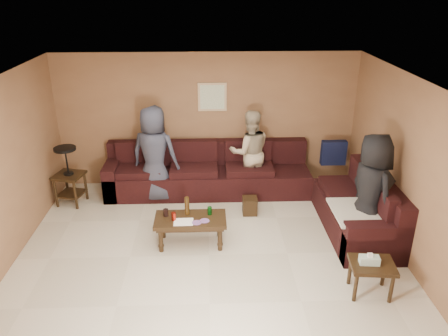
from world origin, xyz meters
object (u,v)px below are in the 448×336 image
(coffee_table, at_px, (190,222))
(sectional_sofa, at_px, (255,188))
(person_right, at_px, (371,191))
(side_table_right, at_px, (371,267))
(end_table_left, at_px, (69,175))
(waste_bin, at_px, (250,206))
(person_left, at_px, (155,154))
(person_middle, at_px, (250,152))

(coffee_table, bearing_deg, sectional_sofa, 47.83)
(coffee_table, height_order, person_right, person_right)
(coffee_table, height_order, side_table_right, coffee_table)
(end_table_left, bearing_deg, waste_bin, -9.13)
(side_table_right, bearing_deg, end_table_left, 149.60)
(sectional_sofa, distance_m, waste_bin, 0.38)
(end_table_left, relative_size, person_left, 0.61)
(sectional_sofa, height_order, end_table_left, end_table_left)
(coffee_table, bearing_deg, side_table_right, -28.02)
(person_left, bearing_deg, end_table_left, 19.47)
(waste_bin, bearing_deg, coffee_table, -137.76)
(end_table_left, xyz_separation_m, person_right, (4.75, -1.47, 0.32))
(waste_bin, height_order, person_left, person_left)
(end_table_left, height_order, side_table_right, end_table_left)
(end_table_left, xyz_separation_m, person_middle, (3.18, 0.36, 0.23))
(person_left, relative_size, person_right, 0.99)
(coffee_table, distance_m, end_table_left, 2.56)
(sectional_sofa, relative_size, person_left, 2.71)
(person_middle, bearing_deg, side_table_right, 106.82)
(side_table_right, xyz_separation_m, waste_bin, (-1.31, 2.10, -0.24))
(person_middle, distance_m, person_right, 2.41)
(side_table_right, distance_m, waste_bin, 2.48)
(sectional_sofa, relative_size, person_right, 2.68)
(coffee_table, distance_m, waste_bin, 1.33)
(coffee_table, relative_size, person_left, 0.61)
(coffee_table, height_order, person_middle, person_middle)
(coffee_table, bearing_deg, person_left, 113.47)
(sectional_sofa, bearing_deg, person_left, 169.88)
(sectional_sofa, xyz_separation_m, person_left, (-1.74, 0.31, 0.53))
(sectional_sofa, relative_size, waste_bin, 15.96)
(coffee_table, bearing_deg, person_right, -1.99)
(waste_bin, bearing_deg, person_left, 158.90)
(waste_bin, relative_size, person_right, 0.17)
(side_table_right, bearing_deg, person_left, 137.17)
(coffee_table, distance_m, person_left, 1.71)
(sectional_sofa, distance_m, side_table_right, 2.69)
(sectional_sofa, height_order, coffee_table, sectional_sofa)
(sectional_sofa, height_order, waste_bin, sectional_sofa)
(person_left, bearing_deg, side_table_right, 151.77)
(waste_bin, relative_size, person_middle, 0.19)
(side_table_right, relative_size, person_left, 0.34)
(waste_bin, xyz_separation_m, person_right, (1.63, -0.97, 0.72))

